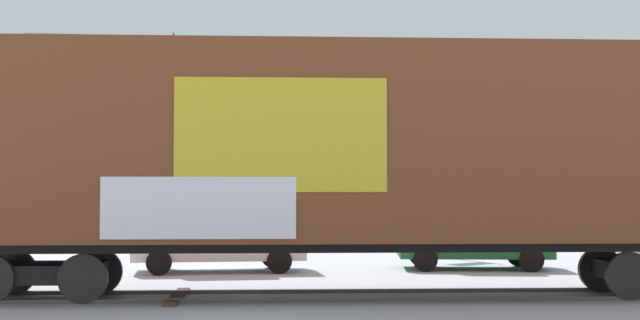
# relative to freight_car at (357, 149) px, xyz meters

# --- Properties ---
(ground_plane) EXTENTS (260.00, 260.00, 0.00)m
(ground_plane) POSITION_rel_freight_car_xyz_m (0.50, 0.00, -2.91)
(ground_plane) COLOR #B2B5BC
(track) EXTENTS (59.96, 5.64, 0.08)m
(track) POSITION_rel_freight_car_xyz_m (-1.27, 0.09, -2.87)
(track) COLOR #4C4742
(track) RESTS_ON ground_plane
(freight_car) EXTENTS (17.39, 4.27, 5.08)m
(freight_car) POSITION_rel_freight_car_xyz_m (0.00, 0.00, 0.00)
(freight_car) COLOR brown
(freight_car) RESTS_ON ground_plane
(flagpole) EXTENTS (1.36, 0.79, 7.28)m
(flagpole) POSITION_rel_freight_car_xyz_m (2.72, 13.47, 1.76)
(flagpole) COLOR silver
(flagpole) RESTS_ON ground_plane
(hillside) EXTENTS (158.65, 36.91, 18.26)m
(hillside) POSITION_rel_freight_car_xyz_m (0.48, 76.01, 3.88)
(hillside) COLOR slate
(hillside) RESTS_ON ground_plane
(parked_car_white) EXTENTS (4.46, 2.04, 1.80)m
(parked_car_white) POSITION_rel_freight_car_xyz_m (-2.75, 5.93, -2.01)
(parked_car_white) COLOR silver
(parked_car_white) RESTS_ON ground_plane
(parked_car_green) EXTENTS (4.27, 2.47, 1.59)m
(parked_car_green) POSITION_rel_freight_car_xyz_m (4.12, 5.87, -2.11)
(parked_car_green) COLOR #1E5933
(parked_car_green) RESTS_ON ground_plane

